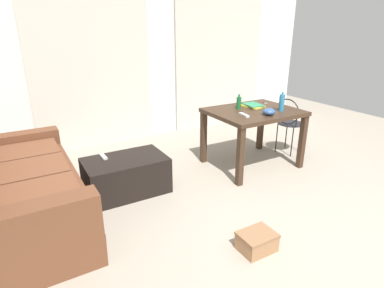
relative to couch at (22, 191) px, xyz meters
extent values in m
plane|color=gray|center=(2.31, -0.34, -0.33)|extent=(8.70, 8.70, 0.00)
cube|color=silver|center=(2.31, 1.87, 0.88)|extent=(5.93, 0.10, 2.43)
cube|color=beige|center=(1.17, 1.79, 0.78)|extent=(1.78, 0.03, 2.22)
cube|color=beige|center=(3.45, 1.79, 0.78)|extent=(1.78, 0.03, 2.22)
cube|color=brown|center=(0.04, 0.00, -0.10)|extent=(0.91, 2.01, 0.45)
cube|color=brown|center=(0.03, 0.90, 0.22)|extent=(0.89, 0.21, 0.18)
cube|color=brown|center=(0.05, -0.90, 0.22)|extent=(0.89, 0.21, 0.18)
cube|color=brown|center=(0.09, 0.53, 0.18)|extent=(0.66, 0.51, 0.10)
cube|color=brown|center=(0.09, 0.00, 0.18)|extent=(0.66, 0.51, 0.10)
cube|color=brown|center=(0.10, -0.53, 0.18)|extent=(0.66, 0.51, 0.10)
cube|color=black|center=(1.03, 0.09, -0.12)|extent=(0.89, 0.56, 0.41)
cube|color=#382619|center=(2.75, -0.02, 0.41)|extent=(1.12, 0.90, 0.05)
cube|color=#382619|center=(2.24, -0.42, 0.03)|extent=(0.07, 0.07, 0.72)
cube|color=#382619|center=(3.27, -0.42, 0.03)|extent=(0.07, 0.07, 0.72)
cube|color=#382619|center=(2.24, 0.38, 0.03)|extent=(0.07, 0.07, 0.72)
cube|color=#382619|center=(3.27, 0.38, 0.03)|extent=(0.07, 0.07, 0.72)
cylinder|color=black|center=(3.55, 0.06, 0.12)|extent=(0.37, 0.37, 0.02)
cylinder|color=black|center=(3.70, -0.04, -0.11)|extent=(0.02, 0.02, 0.44)
cylinder|color=black|center=(3.65, 0.21, -0.11)|extent=(0.02, 0.02, 0.44)
cylinder|color=black|center=(3.45, -0.10, -0.11)|extent=(0.02, 0.02, 0.44)
cylinder|color=black|center=(3.39, 0.16, -0.11)|extent=(0.02, 0.02, 0.44)
torus|color=black|center=(3.42, 0.03, 0.32)|extent=(0.09, 0.36, 0.37)
cylinder|color=black|center=(3.45, -0.13, 0.22)|extent=(0.02, 0.02, 0.19)
cylinder|color=black|center=(3.39, 0.19, 0.22)|extent=(0.02, 0.02, 0.19)
cylinder|color=teal|center=(3.02, -0.23, 0.54)|extent=(0.07, 0.07, 0.21)
cylinder|color=teal|center=(3.02, -0.23, 0.67)|extent=(0.02, 0.02, 0.03)
cylinder|color=#195B2D|center=(2.62, 0.13, 0.52)|extent=(0.06, 0.06, 0.16)
cylinder|color=#195B2D|center=(2.62, 0.13, 0.61)|extent=(0.02, 0.02, 0.04)
ellipsoid|color=#2D4C7A|center=(2.74, -0.31, 0.48)|extent=(0.15, 0.15, 0.09)
cube|color=gold|center=(2.86, 0.13, 0.45)|extent=(0.25, 0.31, 0.02)
cube|color=#2D7F56|center=(2.86, 0.13, 0.46)|extent=(0.23, 0.28, 0.02)
cube|color=#B7B7B2|center=(2.46, -0.19, 0.45)|extent=(0.07, 0.18, 0.02)
cube|color=#9EA0A5|center=(3.16, 0.19, 0.44)|extent=(0.02, 0.07, 0.00)
torus|color=#262628|center=(3.16, 0.24, 0.44)|extent=(0.03, 0.03, 0.00)
cube|color=#9EA0A5|center=(3.14, 0.20, 0.44)|extent=(0.05, 0.06, 0.00)
torus|color=#262628|center=(3.17, 0.24, 0.44)|extent=(0.03, 0.03, 0.00)
cube|color=#B7B7B2|center=(0.84, 0.24, 0.09)|extent=(0.05, 0.17, 0.02)
cube|color=#996B47|center=(1.64, -1.43, -0.26)|extent=(0.29, 0.23, 0.14)
cube|color=brown|center=(1.64, -1.43, -0.18)|extent=(0.30, 0.24, 0.02)
camera|label=1|loc=(0.07, -3.07, 1.45)|focal=29.61mm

